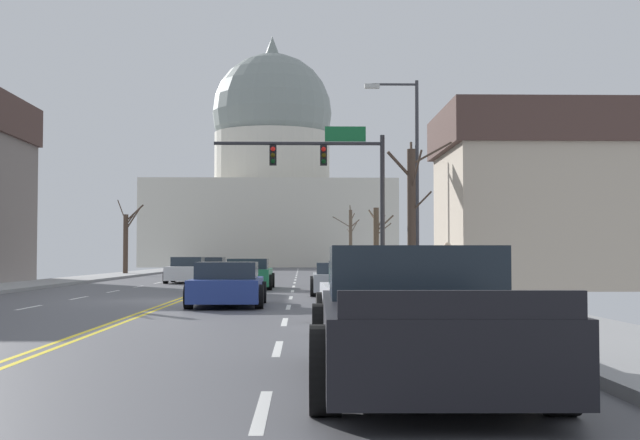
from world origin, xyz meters
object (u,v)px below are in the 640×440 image
at_px(sedan_near_03, 372,297).
at_px(pedestrian_00, 447,267).
at_px(pickup_truck_near_04, 419,322).
at_px(sedan_oncoming_00, 187,271).
at_px(signal_gantry, 336,172).
at_px(sedan_near_00, 249,275).
at_px(street_lamp_right, 410,166).
at_px(sedan_near_01, 340,280).
at_px(sedan_oncoming_01, 211,268).
at_px(sedan_near_02, 228,285).
at_px(bicycle_parked, 468,288).

bearing_deg(sedan_near_03, pedestrian_00, 72.15).
bearing_deg(pickup_truck_near_04, sedan_oncoming_00, 101.55).
bearing_deg(signal_gantry, sedan_near_00, -138.94).
distance_m(street_lamp_right, sedan_near_01, 5.24).
bearing_deg(pickup_truck_near_04, sedan_oncoming_01, 98.75).
height_order(sedan_near_02, bicycle_parked, sedan_near_02).
height_order(sedan_near_03, sedan_oncoming_01, sedan_near_03).
bearing_deg(sedan_near_03, sedan_near_00, 100.31).
distance_m(sedan_near_01, sedan_near_02, 7.43).
relative_size(signal_gantry, sedan_near_03, 1.76).
distance_m(pedestrian_00, bicycle_parked, 1.91).
height_order(sedan_near_00, sedan_oncoming_00, sedan_oncoming_00).
bearing_deg(street_lamp_right, sedan_oncoming_00, 129.02).
height_order(street_lamp_right, bicycle_parked, street_lamp_right).
xyz_separation_m(street_lamp_right, bicycle_parked, (0.66, -7.64, -4.28)).
distance_m(sedan_near_02, pickup_truck_near_04, 15.12).
bearing_deg(signal_gantry, sedan_oncoming_01, 114.72).
xyz_separation_m(pickup_truck_near_04, pedestrian_00, (3.20, 16.95, 0.38)).
height_order(street_lamp_right, sedan_near_02, street_lamp_right).
height_order(signal_gantry, bicycle_parked, signal_gantry).
relative_size(sedan_near_01, bicycle_parked, 2.47).
distance_m(sedan_oncoming_00, pedestrian_00, 20.93).
xyz_separation_m(street_lamp_right, sedan_near_00, (-6.31, 4.18, -4.17)).
height_order(pickup_truck_near_04, pedestrian_00, pedestrian_00).
bearing_deg(sedan_near_00, pedestrian_00, -56.22).
distance_m(street_lamp_right, sedan_oncoming_00, 16.41).
height_order(sedan_near_03, pickup_truck_near_04, pickup_truck_near_04).
xyz_separation_m(signal_gantry, sedan_near_02, (-3.66, -15.55, -4.71)).
bearing_deg(pickup_truck_near_04, sedan_near_02, 102.78).
distance_m(sedan_near_02, bicycle_parked, 6.83).
relative_size(sedan_near_02, sedan_oncoming_00, 1.01).
distance_m(sedan_near_01, pedestrian_00, 5.40).
xyz_separation_m(sedan_near_03, pedestrian_00, (3.12, 9.68, 0.46)).
bearing_deg(sedan_near_02, bicycle_parked, 3.47).
xyz_separation_m(sedan_near_00, bicycle_parked, (6.97, -11.82, -0.11)).
relative_size(sedan_near_00, pickup_truck_near_04, 0.85).
height_order(sedan_near_01, sedan_oncoming_00, sedan_oncoming_00).
relative_size(street_lamp_right, sedan_oncoming_00, 1.77).
xyz_separation_m(signal_gantry, street_lamp_right, (2.50, -7.50, -0.52)).
xyz_separation_m(street_lamp_right, pedestrian_00, (0.39, -5.84, -3.71)).
relative_size(pickup_truck_near_04, bicycle_parked, 3.13).
height_order(sedan_oncoming_01, bicycle_parked, sedan_oncoming_01).
bearing_deg(pickup_truck_near_04, street_lamp_right, 82.97).
xyz_separation_m(sedan_oncoming_00, pedestrian_00, (10.38, -18.17, 0.46)).
relative_size(sedan_near_00, pedestrian_00, 2.80).
distance_m(sedan_oncoming_01, pedestrian_00, 31.33).
xyz_separation_m(signal_gantry, sedan_near_01, (-0.23, -8.96, -4.74)).
relative_size(signal_gantry, sedan_near_02, 1.76).
bearing_deg(street_lamp_right, pedestrian_00, -86.20).
relative_size(sedan_oncoming_01, pedestrian_00, 2.73).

